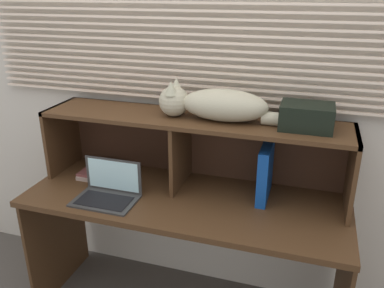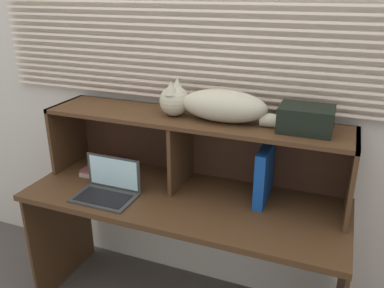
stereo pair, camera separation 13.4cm
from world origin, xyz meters
name	(u,v)px [view 2 (the right image)]	position (x,y,z in m)	size (l,w,h in m)	color
back_panel_with_blinds	(206,86)	(0.00, 0.55, 1.25)	(4.40, 0.08, 2.50)	beige
desk	(183,220)	(0.00, 0.20, 0.61)	(1.64, 0.61, 0.75)	#462C19
hutch_shelf_unit	(193,135)	(-0.01, 0.37, 1.03)	(1.59, 0.33, 0.39)	#462C19
cat	(214,105)	(0.12, 0.34, 1.22)	(0.72, 0.19, 0.19)	#B1AB90
laptop	(108,188)	(-0.37, 0.08, 0.79)	(0.31, 0.21, 0.19)	#333333
binder_upright	(264,174)	(0.39, 0.34, 0.89)	(0.05, 0.26, 0.28)	#104095
book_stack	(106,168)	(-0.54, 0.33, 0.77)	(0.19, 0.26, 0.03)	gray
storage_box	(306,119)	(0.55, 0.34, 1.20)	(0.24, 0.18, 0.12)	black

